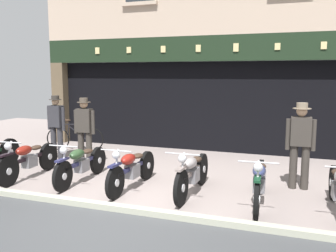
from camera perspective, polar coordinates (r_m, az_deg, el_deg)
The scene contains 12 objects.
ground at distance 5.58m, azimuth -12.83°, elevation -16.50°, with size 21.94×22.00×0.18m.
shop_facade at distance 12.53m, azimuth 7.04°, elevation 5.84°, with size 10.24×4.42×6.79m.
motorcycle_left at distance 8.67m, azimuth -20.49°, elevation -4.72°, with size 0.62×2.04×0.91m.
motorcycle_center_left at distance 8.03m, azimuth -13.14°, elevation -5.49°, with size 0.62×2.01×0.90m.
motorcycle_center at distance 7.41m, azimuth -5.57°, elevation -6.44°, with size 0.62×1.99×0.90m.
motorcycle_center_right at distance 7.04m, azimuth 3.71°, elevation -7.10°, with size 0.62×2.00×0.91m.
motorcycle_right at distance 6.71m, azimuth 13.75°, elevation -8.14°, with size 0.62×2.04×0.90m.
salesman_left at distance 10.36m, azimuth -16.67°, elevation 0.32°, with size 0.56×0.33×1.68m.
shopkeeper_center at distance 9.42m, azimuth -12.62°, elevation -0.32°, with size 0.56×0.33×1.67m.
salesman_right at distance 7.71m, azimuth 19.54°, elevation -2.24°, with size 0.56×0.34×1.70m.
advert_board_near at distance 11.92m, azimuth -6.95°, elevation 5.92°, with size 0.79×0.03×1.03m.
leaning_bicycle at distance 11.39m, azimuth -14.05°, elevation -1.76°, with size 1.69×0.60×0.94m.
Camera 1 is at (2.80, -5.23, 2.26)m, focal length 39.96 mm.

